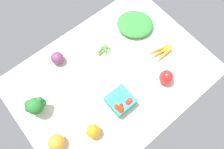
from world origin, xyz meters
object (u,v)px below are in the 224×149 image
object	(u,v)px
bell_pepper_orange	(93,131)
berry_basket	(121,102)
carrot_bunch	(160,53)
red_onion_near_basket	(57,58)
broccoli_head	(35,106)
bell_pepper_red	(166,77)
heirloom_tomato_orange	(56,143)
leafy_greens_clump	(135,24)
okra_pile	(105,49)

from	to	relation	value
bell_pepper_orange	berry_basket	size ratio (longest dim) A/B	0.69
carrot_bunch	red_onion_near_basket	size ratio (longest dim) A/B	2.27
broccoli_head	bell_pepper_red	world-z (taller)	broccoli_head
berry_basket	bell_pepper_orange	bearing A→B (deg)	-172.15
bell_pepper_red	red_onion_near_basket	xyz separation A→B (cm)	(-36.74, 45.43, -1.09)
berry_basket	heirloom_tomato_orange	size ratio (longest dim) A/B	1.49
bell_pepper_orange	berry_basket	xyz separation A→B (cm)	(19.26, 2.65, -0.47)
bell_pepper_orange	leafy_greens_clump	size ratio (longest dim) A/B	0.38
heirloom_tomato_orange	leafy_greens_clump	bearing A→B (deg)	19.86
red_onion_near_basket	okra_pile	world-z (taller)	red_onion_near_basket
broccoli_head	bell_pepper_orange	world-z (taller)	broccoli_head
red_onion_near_basket	bell_pepper_red	bearing A→B (deg)	-51.03
carrot_bunch	heirloom_tomato_orange	bearing A→B (deg)	-177.26
bell_pepper_orange	red_onion_near_basket	bearing A→B (deg)	78.58
broccoli_head	bell_pepper_red	bearing A→B (deg)	-25.91
carrot_bunch	leafy_greens_clump	size ratio (longest dim) A/B	0.75
red_onion_near_basket	leafy_greens_clump	xyz separation A→B (cm)	(47.69, -9.82, -1.22)
bell_pepper_orange	leafy_greens_clump	bearing A→B (deg)	30.34
leafy_greens_clump	okra_pile	bearing A→B (deg)	-177.54
carrot_bunch	berry_basket	xyz separation A→B (cm)	(-35.43, -7.52, 2.37)
bell_pepper_red	red_onion_near_basket	bearing A→B (deg)	128.97
bell_pepper_red	okra_pile	world-z (taller)	bell_pepper_red
carrot_bunch	heirloom_tomato_orange	size ratio (longest dim) A/B	2.03
broccoli_head	berry_basket	distance (cm)	40.86
leafy_greens_clump	bell_pepper_orange	bearing A→B (deg)	-149.66
leafy_greens_clump	okra_pile	xyz separation A→B (cm)	(-23.61, -1.01, -1.54)
berry_basket	red_onion_near_basket	xyz separation A→B (cm)	(-10.61, 40.13, -0.09)
berry_basket	leafy_greens_clump	bearing A→B (deg)	39.27
bell_pepper_red	red_onion_near_basket	world-z (taller)	bell_pepper_red
berry_basket	red_onion_near_basket	bearing A→B (deg)	104.81
red_onion_near_basket	berry_basket	bearing A→B (deg)	-75.19
carrot_bunch	broccoli_head	bearing A→B (deg)	166.87
berry_basket	leafy_greens_clump	world-z (taller)	berry_basket
leafy_greens_clump	broccoli_head	bearing A→B (deg)	-174.47
carrot_bunch	broccoli_head	world-z (taller)	broccoli_head
broccoli_head	bell_pepper_red	size ratio (longest dim) A/B	1.30
broccoli_head	red_onion_near_basket	size ratio (longest dim) A/B	1.70
bell_pepper_red	leafy_greens_clump	bearing A→B (deg)	72.91
red_onion_near_basket	leafy_greens_clump	size ratio (longest dim) A/B	0.33
leafy_greens_clump	okra_pile	world-z (taller)	leafy_greens_clump
red_onion_near_basket	leafy_greens_clump	distance (cm)	48.71
leafy_greens_clump	heirloom_tomato_orange	distance (cm)	77.11
broccoli_head	carrot_bunch	bearing A→B (deg)	-13.13
bell_pepper_red	heirloom_tomato_orange	size ratio (longest dim) A/B	1.17
bell_pepper_orange	red_onion_near_basket	world-z (taller)	bell_pepper_orange
heirloom_tomato_orange	berry_basket	bearing A→B (deg)	-6.65
red_onion_near_basket	okra_pile	distance (cm)	26.55
red_onion_near_basket	leafy_greens_clump	world-z (taller)	red_onion_near_basket
red_onion_near_basket	heirloom_tomato_orange	world-z (taller)	heirloom_tomato_orange
okra_pile	heirloom_tomato_orange	bearing A→B (deg)	-152.76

